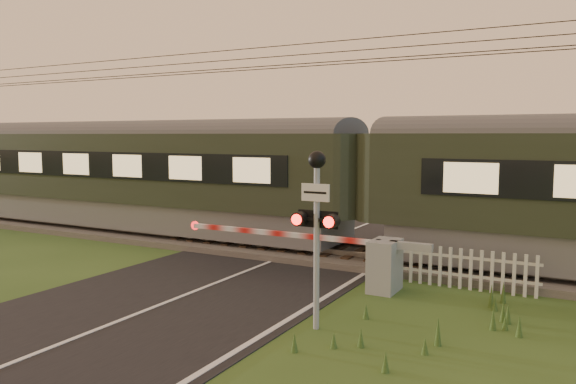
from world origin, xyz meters
The scene contains 8 objects.
ground centered at (0.00, 0.00, 0.00)m, with size 160.00×160.00×0.00m, color #2E4A1C.
road centered at (0.02, -0.23, 0.01)m, with size 6.00×140.00×0.03m.
track_bed centered at (0.00, 6.50, 0.07)m, with size 140.00×3.40×0.39m.
overhead_wires centered at (0.00, 6.50, 5.72)m, with size 120.00×0.62×0.62m.
train centered at (2.20, 6.50, 2.11)m, with size 39.30×2.71×3.65m.
boom_gate centered at (3.42, 3.59, 0.65)m, with size 6.46×0.90×1.19m.
crossing_signal centered at (3.40, 0.65, 2.21)m, with size 0.82×0.35×3.21m.
picket_fence centered at (5.01, 4.60, 0.47)m, with size 3.65×0.08×0.93m.
Camera 1 is at (7.65, -8.23, 3.49)m, focal length 35.00 mm.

